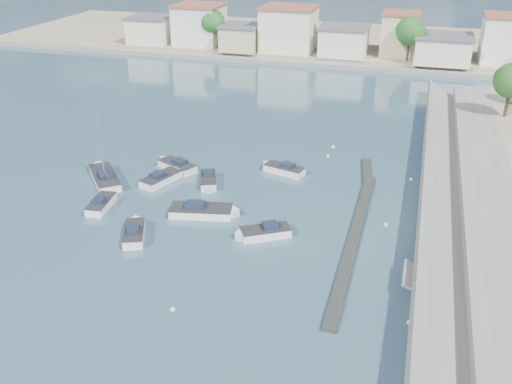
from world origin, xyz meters
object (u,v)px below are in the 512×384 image
motorboat_a (134,232)px  sailboat (104,177)px  motorboat_d (263,233)px  motorboat_g (208,181)px  motorboat_f (176,166)px  motorboat_e (102,203)px  motorboat_h (205,212)px  motorboat_b (163,178)px  motorboat_c (282,169)px

motorboat_a → sailboat: 13.01m
motorboat_d → motorboat_g: same height
motorboat_f → motorboat_e: bearing=-106.6°
motorboat_f → motorboat_h: size_ratio=0.77×
motorboat_a → motorboat_h: size_ratio=0.72×
motorboat_d → motorboat_h: same height
motorboat_g → motorboat_f: bearing=149.8°
motorboat_d → sailboat: size_ratio=0.52×
motorboat_a → sailboat: bearing=131.3°
motorboat_b → motorboat_g: size_ratio=1.16×
motorboat_c → motorboat_e: (-14.78, -12.87, -0.00)m
motorboat_c → motorboat_g: bearing=-142.1°
motorboat_e → sailboat: bearing=118.2°
motorboat_e → sailboat: sailboat is taller
motorboat_g → sailboat: sailboat is taller
motorboat_a → motorboat_g: (2.50, 11.83, 0.00)m
motorboat_h → sailboat: (-13.13, 4.36, 0.03)m
motorboat_f → motorboat_h: (6.99, -9.30, 0.00)m
motorboat_a → motorboat_e: size_ratio=1.01×
motorboat_f → motorboat_h: 11.63m
motorboat_c → motorboat_g: same height
motorboat_b → motorboat_e: (-3.19, -7.01, 0.00)m
motorboat_h → motorboat_a: bearing=-130.0°
motorboat_f → motorboat_g: bearing=-30.2°
motorboat_c → sailboat: 19.22m
motorboat_b → motorboat_g: same height
motorboat_d → sailboat: sailboat is taller
motorboat_h → sailboat: sailboat is taller
motorboat_b → sailboat: size_ratio=0.59×
motorboat_b → motorboat_g: (4.90, 0.64, 0.00)m
motorboat_a → sailboat: (-8.59, 9.78, 0.03)m
motorboat_g → motorboat_h: 6.73m
motorboat_c → motorboat_d: (1.68, -13.96, -0.00)m
motorboat_d → motorboat_f: bearing=138.9°
motorboat_f → motorboat_h: same height
sailboat → motorboat_e: bearing=-61.8°
motorboat_b → sailboat: bearing=-167.1°
motorboat_c → motorboat_h: 12.53m
motorboat_a → motorboat_h: 7.07m
motorboat_c → motorboat_g: size_ratio=1.10×
motorboat_b → motorboat_h: size_ratio=0.80×
motorboat_a → sailboat: sailboat is taller
motorboat_b → motorboat_e: bearing=-114.4°
motorboat_b → motorboat_e: same height
motorboat_b → motorboat_f: (-0.05, 3.53, 0.00)m
motorboat_d → motorboat_g: bearing=133.8°
motorboat_c → motorboat_g: (-6.70, -5.22, 0.00)m
motorboat_c → motorboat_d: same height
motorboat_a → motorboat_f: 14.92m
motorboat_c → sailboat: (-17.79, -7.28, 0.03)m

